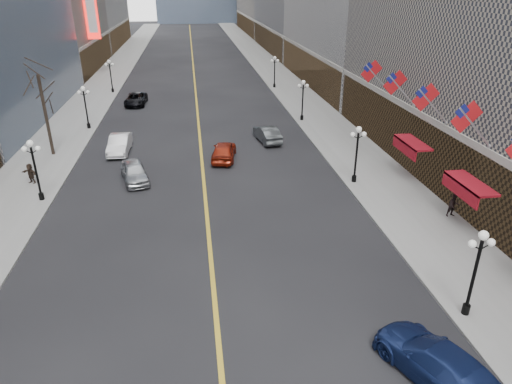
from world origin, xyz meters
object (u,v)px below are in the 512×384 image
object	(u,v)px
streetlamp_west_2	(85,103)
car_nb_near	(134,172)
streetlamp_east_1	(357,149)
car_sb_mid	(224,151)
streetlamp_east_0	(477,265)
car_sb_far	(267,134)
streetlamp_east_2	(303,96)
streetlamp_west_3	(110,73)
streetlamp_west_1	(34,164)
streetlamp_east_3	(275,69)
car_sb_near	(438,363)
car_nb_far	(136,99)
car_nb_mid	(120,144)

from	to	relation	value
streetlamp_west_2	car_nb_near	size ratio (longest dim) A/B	0.98
streetlamp_east_1	car_sb_mid	distance (m)	12.10
streetlamp_east_0	car_sb_far	size ratio (longest dim) A/B	0.95
streetlamp_east_2	streetlamp_west_3	size ratio (longest dim) A/B	1.00
streetlamp_east_1	streetlamp_west_1	bearing A→B (deg)	180.00
streetlamp_east_3	car_sb_far	bearing A→B (deg)	-101.75
car_sb_mid	streetlamp_east_2	bearing A→B (deg)	-121.01
streetlamp_east_0	streetlamp_west_2	distance (m)	41.39
streetlamp_east_3	car_sb_mid	size ratio (longest dim) A/B	0.92
streetlamp_west_1	car_sb_near	distance (m)	28.17
streetlamp_east_2	car_sb_mid	size ratio (longest dim) A/B	0.92
streetlamp_east_0	car_nb_far	distance (m)	48.62
car_nb_far	car_sb_near	distance (m)	50.55
car_sb_far	car_sb_mid	bearing A→B (deg)	34.77
car_nb_near	car_nb_far	bearing A→B (deg)	81.45
streetlamp_east_0	car_nb_near	size ratio (longest dim) A/B	0.98
car_nb_far	car_sb_far	bearing A→B (deg)	-47.09
car_nb_far	car_sb_near	world-z (taller)	car_sb_near
car_nb_mid	car_sb_far	bearing A→B (deg)	6.46
streetlamp_east_0	car_sb_mid	distance (m)	24.90
car_nb_far	car_nb_mid	bearing A→B (deg)	-86.20
car_nb_near	car_nb_mid	bearing A→B (deg)	92.28
streetlamp_east_1	streetlamp_east_2	xyz separation A→B (m)	(0.00, 18.00, 0.00)
streetlamp_east_2	car_sb_near	size ratio (longest dim) A/B	0.79
streetlamp_east_2	streetlamp_east_0	bearing A→B (deg)	-90.00
streetlamp_east_2	streetlamp_west_2	xyz separation A→B (m)	(-23.60, 0.00, 0.00)
streetlamp_east_1	car_nb_far	bearing A→B (deg)	124.55
streetlamp_east_1	car_nb_near	bearing A→B (deg)	170.55
streetlamp_east_3	streetlamp_west_1	size ratio (longest dim) A/B	1.00
car_nb_mid	car_nb_near	bearing A→B (deg)	-72.58
streetlamp_east_0	car_nb_near	xyz separation A→B (m)	(-17.24, 18.87, -2.11)
streetlamp_east_0	car_nb_mid	bearing A→B (deg)	126.58
streetlamp_east_2	streetlamp_east_3	world-z (taller)	same
streetlamp_west_1	car_nb_near	xyz separation A→B (m)	(6.36, 2.87, -2.11)
streetlamp_west_2	streetlamp_west_1	bearing A→B (deg)	-90.00
streetlamp_east_0	streetlamp_east_2	world-z (taller)	same
streetlamp_east_1	streetlamp_east_2	bearing A→B (deg)	90.00
streetlamp_east_2	streetlamp_west_2	world-z (taller)	same
streetlamp_west_1	streetlamp_west_3	distance (m)	36.00
streetlamp_east_3	car_sb_near	bearing A→B (deg)	-93.39
streetlamp_east_1	car_sb_mid	size ratio (longest dim) A/B	0.92
car_sb_near	car_nb_far	bearing A→B (deg)	-93.47
car_nb_mid	car_sb_mid	xyz separation A→B (m)	(9.49, -3.20, 0.01)
car_nb_far	car_nb_near	bearing A→B (deg)	-81.87
streetlamp_east_3	streetlamp_west_2	distance (m)	29.68
streetlamp_west_3	streetlamp_east_1	bearing A→B (deg)	-56.75
streetlamp_east_3	streetlamp_east_2	bearing A→B (deg)	-90.00
car_sb_mid	car_nb_far	bearing A→B (deg)	-55.53
streetlamp_east_1	streetlamp_west_3	distance (m)	43.05
streetlamp_west_3	car_nb_far	xyz separation A→B (m)	(4.01, -7.55, -2.16)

